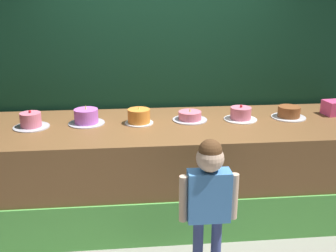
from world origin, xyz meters
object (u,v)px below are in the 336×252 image
cake_right (241,114)px  cake_far_right (289,113)px  child_figure (209,191)px  cake_far_left (31,121)px  cake_center_right (190,116)px  cake_center_left (139,117)px  pink_box (334,108)px  cake_left (86,117)px

cake_right → cake_far_right: 0.50m
cake_far_right → child_figure: bearing=-132.6°
cake_far_left → cake_center_right: bearing=3.1°
child_figure → cake_center_left: size_ratio=4.16×
cake_center_right → cake_center_left: bearing=-173.9°
child_figure → cake_far_right: child_figure is taller
cake_center_left → cake_center_right: size_ratio=0.81×
pink_box → cake_left: bearing=-178.6°
cake_left → cake_far_right: cake_left is taller
pink_box → cake_far_right: size_ratio=0.56×
cake_center_left → cake_center_right: 0.51m
child_figure → pink_box: bearing=37.6°
child_figure → cake_center_right: size_ratio=3.35×
cake_right → cake_far_left: bearing=-178.6°
cake_center_left → cake_far_right: 1.51m
cake_center_left → cake_left: bearing=175.3°
child_figure → cake_center_right: 1.16m
cake_far_left → cake_far_right: bearing=1.5°
cake_center_right → cake_right: 0.50m
cake_far_left → cake_right: size_ratio=1.01×
cake_left → cake_center_left: 0.50m
cake_center_right → cake_left: bearing=-179.3°
pink_box → cake_far_right: pink_box is taller
pink_box → cake_center_left: bearing=-177.0°
pink_box → cake_right: (-1.00, -0.08, -0.02)m
cake_center_right → cake_far_right: bearing=-0.7°
child_figure → cake_right: (0.53, 1.10, 0.26)m
cake_far_left → cake_center_right: cake_far_left is taller
cake_center_right → cake_far_right: cake_center_right is taller
cake_center_left → cake_far_right: size_ratio=0.81×
cake_left → cake_right: cake_left is taller
cake_right → cake_center_left: bearing=-178.8°
child_figure → cake_far_right: bearing=47.4°
cake_right → cake_far_right: cake_right is taller
cake_center_left → cake_center_right: bearing=6.1°
cake_center_right → cake_right: cake_right is taller
pink_box → cake_left: size_ratio=0.55×
child_figure → cake_right: size_ratio=3.50×
pink_box → child_figure: bearing=-142.4°
cake_left → cake_center_right: (1.00, 0.01, -0.03)m
cake_center_right → cake_far_right: size_ratio=1.00×
cake_center_left → pink_box: bearing=3.0°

